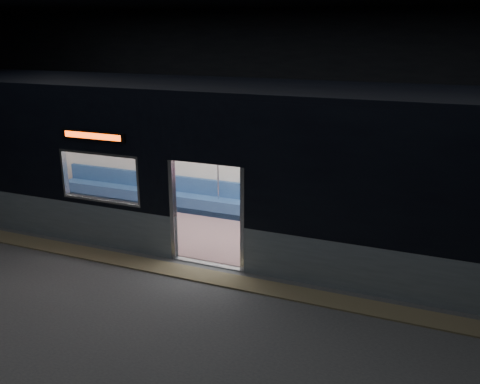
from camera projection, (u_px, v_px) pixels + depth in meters
The scene contains 7 objects.
station_floor at pixel (183, 288), 9.03m from camera, with size 24.00×14.00×0.01m, color #47494C.
station_envelope at pixel (175, 78), 7.93m from camera, with size 24.00×14.00×5.00m.
tactile_strip at pixel (197, 274), 9.51m from camera, with size 22.80×0.50×0.03m, color #8C7F59.
metro_car at pixel (237, 156), 10.72m from camera, with size 18.00×3.04×3.35m.
passenger at pixel (284, 193), 11.64m from camera, with size 0.47×0.76×1.44m.
handbag at pixel (281, 202), 11.46m from camera, with size 0.30×0.26×0.15m, color black.
transit_map at pixel (428, 175), 10.61m from camera, with size 1.07×0.03×0.69m, color white.
Camera 1 is at (4.01, -7.10, 4.36)m, focal length 38.00 mm.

